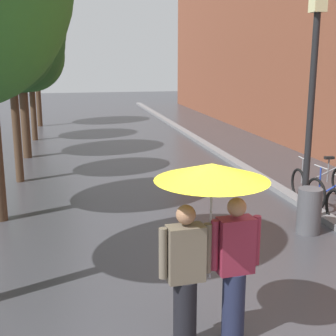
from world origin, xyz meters
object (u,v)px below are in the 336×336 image
object	(u,v)px
street_tree_2	(10,41)
parked_bicycle_3	(319,181)
litter_bin	(309,211)
couple_under_umbrella	(211,223)
street_tree_3	(20,40)
street_tree_5	(34,28)
street_lamp_post	(312,96)
street_tree_4	(30,56)
parked_bicycle_2	(336,191)

from	to	relation	value
street_tree_2	parked_bicycle_3	world-z (taller)	street_tree_2
parked_bicycle_3	litter_bin	world-z (taller)	parked_bicycle_3
couple_under_umbrella	parked_bicycle_3	bearing A→B (deg)	49.70
street_tree_3	couple_under_umbrella	world-z (taller)	street_tree_3
parked_bicycle_3	couple_under_umbrella	size ratio (longest dim) A/B	0.53
street_tree_5	street_lamp_post	xyz separation A→B (m)	(5.57, -15.02, -1.95)
litter_bin	street_tree_4	bearing A→B (deg)	115.63
parked_bicycle_2	street_tree_2	bearing A→B (deg)	151.38
parked_bicycle_2	parked_bicycle_3	size ratio (longest dim) A/B	1.01
street_tree_4	litter_bin	xyz separation A→B (m)	(5.50, -11.47, -2.80)
street_tree_3	litter_bin	size ratio (longest dim) A/B	6.28
street_tree_4	street_tree_5	bearing A→B (deg)	89.70
street_lamp_post	litter_bin	distance (m)	2.09
parked_bicycle_2	litter_bin	bearing A→B (deg)	-136.88
street_tree_3	parked_bicycle_3	bearing A→B (deg)	-41.12
street_tree_5	street_lamp_post	bearing A→B (deg)	-69.67
couple_under_umbrella	parked_bicycle_2	bearing A→B (deg)	45.04
street_tree_2	street_lamp_post	bearing A→B (deg)	-39.55
street_tree_4	litter_bin	size ratio (longest dim) A/B	5.41
street_tree_3	street_tree_2	bearing A→B (deg)	-89.52
parked_bicycle_3	street_tree_2	bearing A→B (deg)	156.88
street_tree_4	couple_under_umbrella	bearing A→B (deg)	-79.43
parked_bicycle_2	parked_bicycle_3	world-z (taller)	same
street_tree_3	street_lamp_post	distance (m)	9.65
street_tree_3	parked_bicycle_2	bearing A→B (deg)	-44.83
street_tree_5	couple_under_umbrella	bearing A→B (deg)	-81.71
street_tree_5	parked_bicycle_2	bearing A→B (deg)	-64.27
litter_bin	street_tree_3	bearing A→B (deg)	124.49
street_tree_4	parked_bicycle_3	bearing A→B (deg)	-53.90
parked_bicycle_3	street_lamp_post	xyz separation A→B (m)	(-1.29, -1.69, 2.11)
street_tree_2	street_tree_3	world-z (taller)	street_tree_3
street_tree_2	street_lamp_post	xyz separation A→B (m)	(5.61, -4.63, -1.07)
street_tree_4	parked_bicycle_2	xyz separation A→B (m)	(6.83, -10.22, -2.85)
parked_bicycle_2	street_lamp_post	xyz separation A→B (m)	(-1.24, -0.89, 2.11)
street_tree_5	parked_bicycle_3	distance (m)	15.53
street_tree_4	street_lamp_post	size ratio (longest dim) A/B	1.08
street_tree_5	parked_bicycle_3	xyz separation A→B (m)	(6.86, -13.33, -4.06)
street_tree_5	parked_bicycle_3	world-z (taller)	street_tree_5
street_tree_5	parked_bicycle_2	size ratio (longest dim) A/B	5.57
street_tree_4	street_tree_5	distance (m)	4.09
street_tree_4	litter_bin	bearing A→B (deg)	-64.37
street_tree_4	street_tree_5	xyz separation A→B (m)	(0.02, 3.90, 1.21)
parked_bicycle_3	litter_bin	size ratio (longest dim) A/B	1.32
parked_bicycle_3	couple_under_umbrella	bearing A→B (deg)	-130.30
parked_bicycle_3	couple_under_umbrella	xyz separation A→B (m)	(-4.19, -4.94, 1.07)
litter_bin	parked_bicycle_2	bearing A→B (deg)	43.12
couple_under_umbrella	litter_bin	bearing A→B (deg)	45.90
street_tree_2	litter_bin	bearing A→B (deg)	-42.03
street_tree_2	street_tree_4	distance (m)	6.49
parked_bicycle_3	street_lamp_post	distance (m)	3.00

